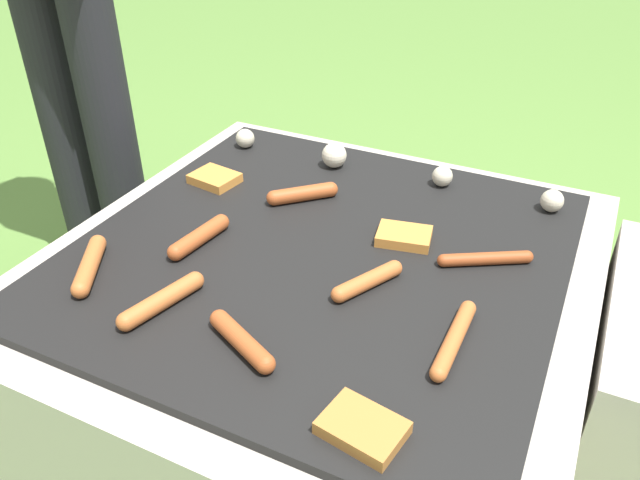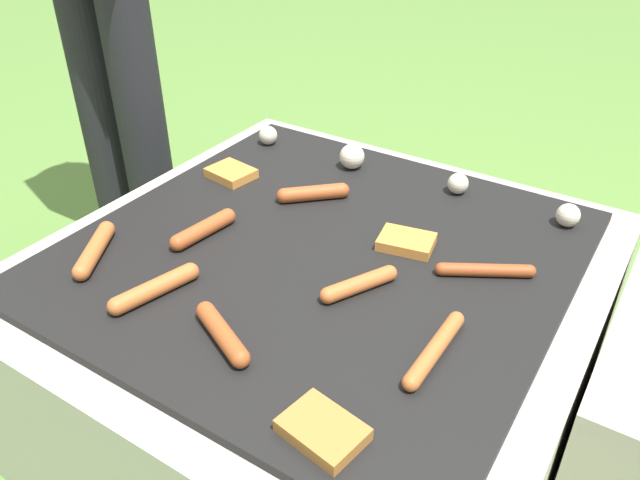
{
  "view_description": "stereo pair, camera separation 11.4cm",
  "coord_description": "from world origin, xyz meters",
  "views": [
    {
      "loc": [
        0.42,
        -0.86,
        1.08
      ],
      "look_at": [
        0.0,
        0.0,
        0.46
      ],
      "focal_mm": 35.0,
      "sensor_mm": 36.0,
      "label": 1
    },
    {
      "loc": [
        0.52,
        -0.81,
        1.08
      ],
      "look_at": [
        0.0,
        0.0,
        0.46
      ],
      "focal_mm": 35.0,
      "sensor_mm": 36.0,
      "label": 2
    }
  ],
  "objects": [
    {
      "name": "bread_slice_left",
      "position": [
        0.13,
        0.09,
        0.45
      ],
      "size": [
        0.11,
        0.09,
        0.02
      ],
      "color": "#D18438",
      "rests_on": "grill"
    },
    {
      "name": "sausage_front_right",
      "position": [
        0.29,
        -0.15,
        0.45
      ],
      "size": [
        0.03,
        0.18,
        0.03
      ],
      "color": "#B7602D",
      "rests_on": "grill"
    },
    {
      "name": "grill",
      "position": [
        0.0,
        0.0,
        0.22
      ],
      "size": [
        0.98,
        0.98,
        0.44
      ],
      "color": "#B2AA9E",
      "rests_on": "ground_plane"
    },
    {
      "name": "bread_slice_right",
      "position": [
        0.23,
        -0.36,
        0.45
      ],
      "size": [
        0.12,
        0.09,
        0.02
      ],
      "color": "#B27033",
      "rests_on": "grill"
    },
    {
      "name": "sausage_back_right",
      "position": [
        -0.33,
        -0.24,
        0.45
      ],
      "size": [
        0.1,
        0.15,
        0.03
      ],
      "color": "#B7602D",
      "rests_on": "grill"
    },
    {
      "name": "sausage_back_left",
      "position": [
        -0.21,
        -0.08,
        0.45
      ],
      "size": [
        0.05,
        0.15,
        0.03
      ],
      "color": "#A34C23",
      "rests_on": "grill"
    },
    {
      "name": "mushroom_row",
      "position": [
        -0.02,
        0.33,
        0.46
      ],
      "size": [
        0.77,
        0.07,
        0.06
      ],
      "color": "beige",
      "rests_on": "grill"
    },
    {
      "name": "sausage_mid_left",
      "position": [
        -0.16,
        -0.26,
        0.45
      ],
      "size": [
        0.06,
        0.16,
        0.03
      ],
      "color": "#B7602D",
      "rests_on": "grill"
    },
    {
      "name": "ground_plane",
      "position": [
        0.0,
        0.0,
        0.0
      ],
      "size": [
        14.0,
        14.0,
        0.0
      ],
      "primitive_type": "plane",
      "color": "#567F38"
    },
    {
      "name": "sausage_front_left",
      "position": [
        -0.11,
        0.15,
        0.45
      ],
      "size": [
        0.12,
        0.12,
        0.03
      ],
      "color": "#A34C23",
      "rests_on": "grill"
    },
    {
      "name": "sausage_back_center",
      "position": [
        0.12,
        -0.07,
        0.45
      ],
      "size": [
        0.08,
        0.14,
        0.03
      ],
      "color": "#B7602D",
      "rests_on": "grill"
    },
    {
      "name": "sausage_mid_right",
      "position": [
        0.01,
        -0.29,
        0.45
      ],
      "size": [
        0.14,
        0.08,
        0.03
      ],
      "color": "#A34C23",
      "rests_on": "grill"
    },
    {
      "name": "bread_slice_center",
      "position": [
        -0.32,
        0.14,
        0.45
      ],
      "size": [
        0.11,
        0.09,
        0.02
      ],
      "color": "#D18438",
      "rests_on": "grill"
    },
    {
      "name": "sausage_front_center",
      "position": [
        0.29,
        0.09,
        0.45
      ],
      "size": [
        0.15,
        0.1,
        0.02
      ],
      "color": "#93421E",
      "rests_on": "grill"
    }
  ]
}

